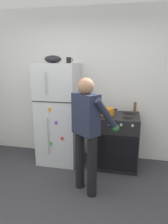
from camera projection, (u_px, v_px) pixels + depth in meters
kitchen_wall_back at (93, 85)px, 3.83m from camera, size 6.00×0.10×2.70m
refrigerator at (59, 114)px, 3.70m from camera, size 0.68×0.72×1.76m
stove_range at (116, 141)px, 3.59m from camera, size 0.76×0.67×0.92m
person_cook at (88, 127)px, 2.76m from camera, size 0.65×0.68×1.60m
red_pot at (107, 112)px, 3.46m from camera, size 0.34×0.24×0.12m
coffee_mug at (69, 60)px, 3.48m from camera, size 0.11×0.08×0.10m
pepper_mill at (135, 108)px, 3.59m from camera, size 0.05×0.05×0.18m
mixing_bowl at (53, 59)px, 3.48m from camera, size 0.28×0.28×0.13m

